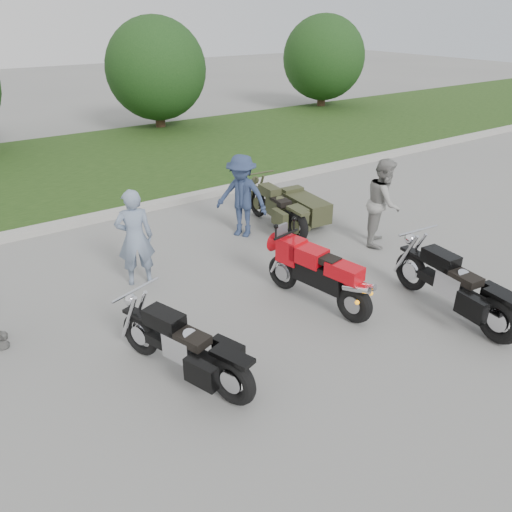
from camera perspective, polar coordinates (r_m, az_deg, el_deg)
ground at (r=7.11m, az=5.87°, el=-9.62°), size 80.00×80.00×0.00m
curb at (r=11.73m, az=-13.23°, el=5.32°), size 60.00×0.30×0.15m
grass_strip at (r=15.50m, az=-19.17°, el=9.69°), size 60.00×8.00×0.14m
tree_mid_right at (r=19.55m, az=-11.35°, el=20.21°), size 3.60×3.60×4.00m
tree_far_right at (r=23.90m, az=7.73°, el=21.53°), size 3.60×3.60×4.00m
sportbike_red at (r=7.65m, az=7.27°, el=-1.97°), size 0.61×1.98×0.95m
cruiser_left at (r=6.24m, az=-7.72°, el=-10.66°), size 0.90×2.11×0.84m
cruiser_right at (r=7.94m, az=22.10°, el=-3.53°), size 0.47×2.33×0.90m
cruiser_sidecar at (r=10.54m, az=4.42°, el=5.42°), size 1.15×2.19×0.84m
person_stripe at (r=8.33m, az=-13.68°, el=2.03°), size 0.69×0.55×1.65m
person_grey at (r=9.89m, az=14.34°, el=5.98°), size 1.04×1.02×1.69m
person_denim at (r=9.93m, az=-1.64°, el=6.84°), size 1.10×1.24×1.67m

